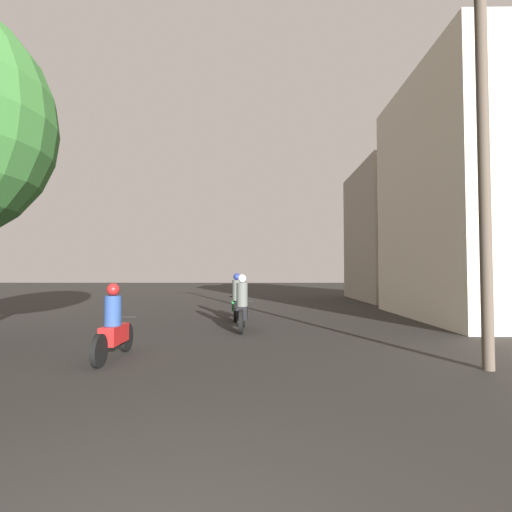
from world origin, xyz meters
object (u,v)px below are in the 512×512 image
motorcycle_red (114,328)px  motorcycle_green (237,301)px  building_right_near (467,197)px  building_right_far (405,234)px  motorcycle_black (242,308)px  utility_pole_near (484,155)px

motorcycle_red → motorcycle_green: size_ratio=1.00×
motorcycle_red → motorcycle_green: (2.02, 6.36, 0.06)m
motorcycle_red → motorcycle_green: motorcycle_green is taller
building_right_near → building_right_far: size_ratio=1.11×
motorcycle_black → building_right_near: size_ratio=0.23×
motorcycle_red → building_right_near: 12.84m
motorcycle_green → utility_pole_near: utility_pole_near is taller
motorcycle_red → building_right_near: size_ratio=0.23×
motorcycle_black → building_right_far: (9.23, 12.44, 3.31)m
motorcycle_red → building_right_near: bearing=23.5°
building_right_far → motorcycle_red: bearing=-125.5°
building_right_far → utility_pole_near: building_right_far is taller
motorcycle_green → building_right_near: (8.30, 0.27, 3.74)m
motorcycle_green → building_right_far: building_right_far is taller
motorcycle_red → motorcycle_green: bearing=63.2°
motorcycle_black → utility_pole_near: utility_pole_near is taller
motorcycle_red → utility_pole_near: utility_pole_near is taller
building_right_near → utility_pole_near: bearing=-115.6°
motorcycle_red → utility_pole_near: 7.48m
building_right_far → utility_pole_near: (-4.80, -17.02, -0.23)m
building_right_near → building_right_far: 9.66m
motorcycle_black → motorcycle_green: bearing=96.5°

